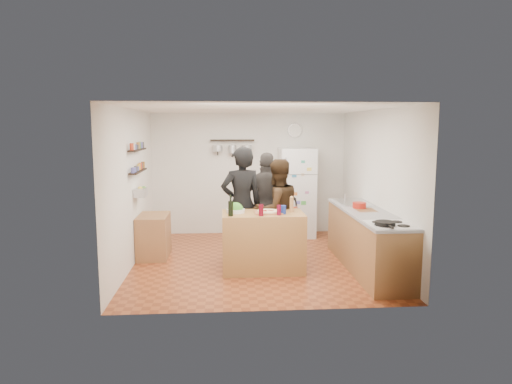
{
  "coord_description": "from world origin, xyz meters",
  "views": [
    {
      "loc": [
        -0.53,
        -7.36,
        2.2
      ],
      "look_at": [
        0.0,
        0.1,
        1.15
      ],
      "focal_mm": 32.0,
      "sensor_mm": 36.0,
      "label": 1
    }
  ],
  "objects": [
    {
      "name": "room_shell",
      "position": [
        0.0,
        0.39,
        1.25
      ],
      "size": [
        4.2,
        4.2,
        4.2
      ],
      "color": "brown",
      "rests_on": "ground"
    },
    {
      "name": "counter_run",
      "position": [
        1.7,
        -0.55,
        0.45
      ],
      "size": [
        0.63,
        2.63,
        0.9
      ],
      "primitive_type": "cube",
      "color": "#9E7042",
      "rests_on": "floor"
    },
    {
      "name": "spice_shelf_lower",
      "position": [
        -1.93,
        0.2,
        1.5
      ],
      "size": [
        0.12,
        1.0,
        0.02
      ],
      "primitive_type": "cube",
      "color": "black",
      "rests_on": "left_wall"
    },
    {
      "name": "fridge",
      "position": [
        0.95,
        1.75,
        0.9
      ],
      "size": [
        0.7,
        0.68,
        1.8
      ],
      "primitive_type": "cube",
      "color": "white",
      "rests_on": "floor"
    },
    {
      "name": "wine_glass_near",
      "position": [
        0.02,
        -0.74,
        1.0
      ],
      "size": [
        0.07,
        0.07,
        0.17
      ],
      "primitive_type": "cylinder",
      "color": "#580714",
      "rests_on": "prep_island"
    },
    {
      "name": "cutting_board",
      "position": [
        1.7,
        -0.42,
        0.91
      ],
      "size": [
        0.3,
        0.4,
        0.02
      ],
      "primitive_type": "cube",
      "color": "brown",
      "rests_on": "counter_run"
    },
    {
      "name": "pepper_mill",
      "position": [
        0.52,
        -0.45,
        1.01
      ],
      "size": [
        0.06,
        0.06,
        0.2
      ],
      "primitive_type": "cylinder",
      "color": "#A27244",
      "rests_on": "prep_island"
    },
    {
      "name": "pot_rack",
      "position": [
        -0.35,
        2.0,
        1.95
      ],
      "size": [
        0.9,
        0.04,
        0.04
      ],
      "primitive_type": "cube",
      "color": "black",
      "rests_on": "back_wall"
    },
    {
      "name": "sink",
      "position": [
        1.7,
        0.3,
        0.92
      ],
      "size": [
        0.5,
        0.8,
        0.03
      ],
      "primitive_type": "cube",
      "color": "silver",
      "rests_on": "counter_run"
    },
    {
      "name": "red_bowl",
      "position": [
        1.65,
        -0.24,
        0.97
      ],
      "size": [
        0.22,
        0.22,
        0.09
      ],
      "primitive_type": "cylinder",
      "color": "#AB1E13",
      "rests_on": "counter_run"
    },
    {
      "name": "salt_canister",
      "position": [
        0.37,
        -0.62,
        0.98
      ],
      "size": [
        0.08,
        0.08,
        0.13
      ],
      "primitive_type": "cylinder",
      "color": "navy",
      "rests_on": "prep_island"
    },
    {
      "name": "produce_basket",
      "position": [
        -1.9,
        0.2,
        1.15
      ],
      "size": [
        0.18,
        0.35,
        0.14
      ],
      "primitive_type": "cube",
      "color": "silver",
      "rests_on": "left_wall"
    },
    {
      "name": "person_left",
      "position": [
        -0.24,
        0.05,
        0.95
      ],
      "size": [
        0.78,
        0.61,
        1.9
      ],
      "primitive_type": "imported",
      "rotation": [
        0.0,
        0.0,
        3.39
      ],
      "color": "black",
      "rests_on": "floor"
    },
    {
      "name": "pizza_board",
      "position": [
        0.15,
        -0.52,
        0.92
      ],
      "size": [
        0.42,
        0.34,
        0.02
      ],
      "primitive_type": "cube",
      "color": "#9C5B38",
      "rests_on": "prep_island"
    },
    {
      "name": "skillet",
      "position": [
        1.6,
        -1.56,
        0.95
      ],
      "size": [
        0.27,
        0.27,
        0.05
      ],
      "primitive_type": "cylinder",
      "color": "black",
      "rests_on": "stove_top"
    },
    {
      "name": "prep_island",
      "position": [
        0.07,
        -0.5,
        0.46
      ],
      "size": [
        1.25,
        0.72,
        0.91
      ],
      "primitive_type": "cube",
      "color": "#A2743B",
      "rests_on": "floor"
    },
    {
      "name": "side_table",
      "position": [
        -1.74,
        0.38,
        0.36
      ],
      "size": [
        0.5,
        0.8,
        0.73
      ],
      "primitive_type": "cube",
      "color": "#A17043",
      "rests_on": "floor"
    },
    {
      "name": "spice_shelf_upper",
      "position": [
        -1.93,
        0.2,
        1.85
      ],
      "size": [
        0.12,
        1.0,
        0.02
      ],
      "primitive_type": "cube",
      "color": "black",
      "rests_on": "left_wall"
    },
    {
      "name": "wall_clock",
      "position": [
        0.95,
        2.08,
        2.15
      ],
      "size": [
        0.3,
        0.03,
        0.3
      ],
      "primitive_type": "cylinder",
      "rotation": [
        1.57,
        0.0,
        0.0
      ],
      "color": "silver",
      "rests_on": "back_wall"
    },
    {
      "name": "wine_bottle",
      "position": [
        -0.43,
        -0.72,
        1.02
      ],
      "size": [
        0.07,
        0.07,
        0.23
      ],
      "primitive_type": "cylinder",
      "color": "black",
      "rests_on": "prep_island"
    },
    {
      "name": "wine_glass_far",
      "position": [
        0.29,
        -0.7,
        0.99
      ],
      "size": [
        0.06,
        0.06,
        0.15
      ],
      "primitive_type": "cylinder",
      "color": "#5C071E",
      "rests_on": "prep_island"
    },
    {
      "name": "person_center",
      "position": [
        0.34,
        -0.02,
        0.85
      ],
      "size": [
        1.02,
        0.92,
        1.7
      ],
      "primitive_type": "imported",
      "rotation": [
        0.0,
        0.0,
        3.56
      ],
      "color": "black",
      "rests_on": "floor"
    },
    {
      "name": "pizza",
      "position": [
        0.15,
        -0.52,
        0.94
      ],
      "size": [
        0.34,
        0.34,
        0.02
      ],
      "primitive_type": "cylinder",
      "color": "beige",
      "rests_on": "pizza_board"
    },
    {
      "name": "stove_top",
      "position": [
        1.7,
        -1.5,
        0.91
      ],
      "size": [
        0.6,
        0.62,
        0.02
      ],
      "primitive_type": "cube",
      "color": "white",
      "rests_on": "counter_run"
    },
    {
      "name": "person_back",
      "position": [
        0.23,
        0.52,
        0.89
      ],
      "size": [
        1.1,
        0.58,
        1.78
      ],
      "primitive_type": "imported",
      "rotation": [
        0.0,
        0.0,
        2.99
      ],
      "color": "#2C2927",
      "rests_on": "floor"
    },
    {
      "name": "salad_bowl",
      "position": [
        -0.35,
        -0.45,
        0.94
      ],
      "size": [
        0.29,
        0.29,
        0.06
      ],
      "primitive_type": "cylinder",
      "color": "silver",
      "rests_on": "prep_island"
    }
  ]
}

